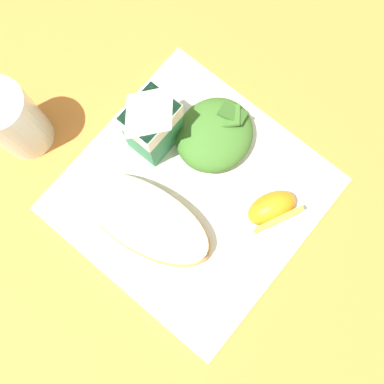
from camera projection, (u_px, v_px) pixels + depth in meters
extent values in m
plane|color=#C67A33|center=(192.00, 196.00, 0.54)|extent=(3.00, 3.00, 0.00)
cube|color=white|center=(192.00, 195.00, 0.54)|extent=(0.28, 0.28, 0.02)
ellipsoid|color=tan|center=(146.00, 220.00, 0.51)|extent=(0.11, 0.18, 0.03)
ellipsoid|color=brown|center=(145.00, 218.00, 0.50)|extent=(0.09, 0.17, 0.01)
ellipsoid|color=beige|center=(145.00, 217.00, 0.49)|extent=(0.10, 0.17, 0.01)
ellipsoid|color=#3D7028|center=(214.00, 135.00, 0.52)|extent=(0.10, 0.09, 0.04)
cube|color=#3D7028|center=(218.00, 132.00, 0.52)|extent=(0.03, 0.02, 0.01)
cube|color=#336023|center=(233.00, 113.00, 0.51)|extent=(0.03, 0.04, 0.01)
cube|color=#5B8E3D|center=(224.00, 128.00, 0.51)|extent=(0.02, 0.03, 0.01)
cube|color=#3D7028|center=(231.00, 116.00, 0.51)|extent=(0.04, 0.03, 0.02)
cube|color=#2D8451|center=(153.00, 127.00, 0.50)|extent=(0.06, 0.04, 0.09)
cube|color=white|center=(150.00, 117.00, 0.47)|extent=(0.06, 0.05, 0.03)
pyramid|color=white|center=(148.00, 108.00, 0.44)|extent=(0.06, 0.04, 0.02)
ellipsoid|color=orange|center=(272.00, 208.00, 0.50)|extent=(0.07, 0.06, 0.04)
cube|color=gold|center=(278.00, 220.00, 0.50)|extent=(0.05, 0.03, 0.03)
cylinder|color=silver|center=(13.00, 121.00, 0.51)|extent=(0.07, 0.07, 0.10)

